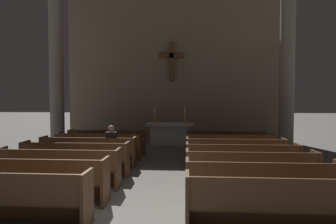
{
  "coord_description": "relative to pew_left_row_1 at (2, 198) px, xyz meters",
  "views": [
    {
      "loc": [
        0.81,
        -4.45,
        2.12
      ],
      "look_at": [
        0.0,
        7.53,
        1.58
      ],
      "focal_mm": 30.06,
      "sensor_mm": 36.0,
      "label": 1
    }
  ],
  "objects": [
    {
      "name": "pew_left_row_1",
      "position": [
        0.0,
        0.0,
        0.0
      ],
      "size": [
        2.96,
        0.5,
        0.95
      ],
      "color": "brown",
      "rests_on": "ground"
    },
    {
      "name": "pew_left_row_2",
      "position": [
        0.0,
        1.03,
        0.0
      ],
      "size": [
        2.96,
        0.5,
        0.95
      ],
      "color": "brown",
      "rests_on": "ground"
    },
    {
      "name": "pew_left_row_3",
      "position": [
        0.0,
        2.07,
        0.0
      ],
      "size": [
        2.96,
        0.5,
        0.95
      ],
      "color": "brown",
      "rests_on": "ground"
    },
    {
      "name": "pew_left_row_4",
      "position": [
        0.0,
        3.1,
        0.0
      ],
      "size": [
        2.96,
        0.5,
        0.95
      ],
      "color": "brown",
      "rests_on": "ground"
    },
    {
      "name": "pew_left_row_5",
      "position": [
        0.0,
        4.13,
        0.0
      ],
      "size": [
        2.96,
        0.5,
        0.95
      ],
      "color": "brown",
      "rests_on": "ground"
    },
    {
      "name": "pew_left_row_6",
      "position": [
        0.0,
        5.17,
        0.0
      ],
      "size": [
        2.96,
        0.5,
        0.95
      ],
      "color": "brown",
      "rests_on": "ground"
    },
    {
      "name": "pew_left_row_7",
      "position": [
        0.0,
        6.2,
        0.0
      ],
      "size": [
        2.96,
        0.5,
        0.95
      ],
      "color": "brown",
      "rests_on": "ground"
    },
    {
      "name": "pew_right_row_1",
      "position": [
        4.54,
        0.0,
        0.0
      ],
      "size": [
        2.96,
        0.5,
        0.95
      ],
      "color": "brown",
      "rests_on": "ground"
    },
    {
      "name": "pew_right_row_2",
      "position": [
        4.54,
        1.03,
        0.0
      ],
      "size": [
        2.96,
        0.5,
        0.95
      ],
      "color": "brown",
      "rests_on": "ground"
    },
    {
      "name": "pew_right_row_3",
      "position": [
        4.54,
        2.07,
        0.0
      ],
      "size": [
        2.96,
        0.5,
        0.95
      ],
      "color": "brown",
      "rests_on": "ground"
    },
    {
      "name": "pew_right_row_4",
      "position": [
        4.54,
        3.1,
        0.0
      ],
      "size": [
        2.96,
        0.5,
        0.95
      ],
      "color": "brown",
      "rests_on": "ground"
    },
    {
      "name": "pew_right_row_5",
      "position": [
        4.54,
        4.13,
        0.0
      ],
      "size": [
        2.96,
        0.5,
        0.95
      ],
      "color": "brown",
      "rests_on": "ground"
    },
    {
      "name": "pew_right_row_6",
      "position": [
        4.54,
        5.17,
        0.0
      ],
      "size": [
        2.96,
        0.5,
        0.95
      ],
      "color": "brown",
      "rests_on": "ground"
    },
    {
      "name": "pew_right_row_7",
      "position": [
        4.54,
        6.2,
        0.0
      ],
      "size": [
        2.96,
        0.5,
        0.95
      ],
      "color": "brown",
      "rests_on": "ground"
    },
    {
      "name": "column_left_second",
      "position": [
        -2.79,
        7.95,
        2.92
      ],
      "size": [
        0.93,
        0.93,
        6.96
      ],
      "color": "gray",
      "rests_on": "ground"
    },
    {
      "name": "column_right_second",
      "position": [
        7.34,
        7.95,
        2.92
      ],
      "size": [
        0.93,
        0.93,
        6.96
      ],
      "color": "gray",
      "rests_on": "ground"
    },
    {
      "name": "altar",
      "position": [
        2.27,
        8.65,
        0.06
      ],
      "size": [
        2.2,
        0.9,
        1.01
      ],
      "color": "#BCB7AD",
      "rests_on": "ground"
    },
    {
      "name": "candlestick_left",
      "position": [
        1.57,
        8.65,
        0.78
      ],
      "size": [
        0.16,
        0.16,
        0.76
      ],
      "color": "#B79338",
      "rests_on": "altar"
    },
    {
      "name": "candlestick_right",
      "position": [
        2.97,
        8.65,
        0.78
      ],
      "size": [
        0.16,
        0.16,
        0.76
      ],
      "color": "#B79338",
      "rests_on": "altar"
    },
    {
      "name": "apse_with_cross",
      "position": [
        2.27,
        10.58,
        3.26
      ],
      "size": [
        11.12,
        0.49,
        7.46
      ],
      "color": "gray",
      "rests_on": "ground"
    },
    {
      "name": "lone_worshipper",
      "position": [
        0.74,
        4.17,
        0.22
      ],
      "size": [
        0.32,
        0.43,
        1.32
      ],
      "color": "#26262B",
      "rests_on": "ground"
    }
  ]
}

